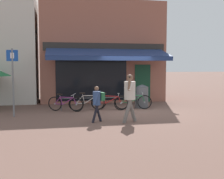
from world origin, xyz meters
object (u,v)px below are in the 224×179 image
at_px(bicycle_red, 109,102).
at_px(litter_bin, 142,96).
at_px(pedestrian_adult, 130,93).
at_px(bicycle_green, 133,102).
at_px(bicycle_silver, 88,102).
at_px(parking_sign, 13,76).
at_px(bicycle_purple, 65,104).
at_px(pedestrian_child, 98,100).

height_order(bicycle_red, litter_bin, litter_bin).
bearing_deg(pedestrian_adult, bicycle_green, -110.97).
distance_m(bicycle_silver, pedestrian_adult, 3.24).
bearing_deg(litter_bin, parking_sign, -167.54).
bearing_deg(bicycle_purple, parking_sign, -129.67).
height_order(bicycle_red, bicycle_green, bicycle_green).
height_order(pedestrian_adult, litter_bin, pedestrian_adult).
bearing_deg(litter_bin, bicycle_purple, -174.79).
bearing_deg(parking_sign, litter_bin, 12.46).
relative_size(bicycle_purple, pedestrian_child, 1.19).
distance_m(bicycle_purple, bicycle_red, 2.00).
height_order(bicycle_silver, bicycle_red, bicycle_silver).
relative_size(bicycle_red, pedestrian_child, 1.26).
height_order(bicycle_silver, bicycle_green, bicycle_silver).
bearing_deg(bicycle_green, pedestrian_child, -119.49).
bearing_deg(litter_bin, bicycle_red, -170.52).
distance_m(bicycle_red, litter_bin, 1.71).
bearing_deg(parking_sign, pedestrian_child, -28.64).
bearing_deg(bicycle_red, parking_sign, -144.68).
bearing_deg(bicycle_red, litter_bin, 31.12).
bearing_deg(bicycle_red, pedestrian_adult, -64.60).
xyz_separation_m(bicycle_silver, pedestrian_child, (0.05, -2.69, 0.44)).
xyz_separation_m(pedestrian_adult, parking_sign, (-4.26, 1.95, 0.59)).
bearing_deg(bicycle_green, pedestrian_adult, -99.36).
xyz_separation_m(bicycle_silver, bicycle_green, (2.12, -0.06, -0.01)).
xyz_separation_m(bicycle_green, parking_sign, (-5.19, -0.92, 1.28)).
distance_m(bicycle_purple, bicycle_silver, 1.01).
bearing_deg(bicycle_silver, litter_bin, -0.46).
relative_size(litter_bin, parking_sign, 0.42).
xyz_separation_m(bicycle_purple, bicycle_green, (3.13, -0.01, 0.01)).
relative_size(pedestrian_adult, litter_bin, 1.53).
distance_m(bicycle_purple, pedestrian_child, 2.88).
xyz_separation_m(bicycle_red, bicycle_green, (1.13, -0.06, 0.01)).
bearing_deg(bicycle_red, bicycle_green, 18.39).
bearing_deg(bicycle_green, litter_bin, 41.20).
height_order(pedestrian_adult, parking_sign, parking_sign).
distance_m(bicycle_purple, bicycle_green, 3.13).
height_order(litter_bin, parking_sign, parking_sign).
bearing_deg(bicycle_purple, bicycle_red, 27.60).
height_order(bicycle_silver, litter_bin, litter_bin).
bearing_deg(parking_sign, bicycle_silver, 17.83).
relative_size(pedestrian_child, litter_bin, 1.15).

